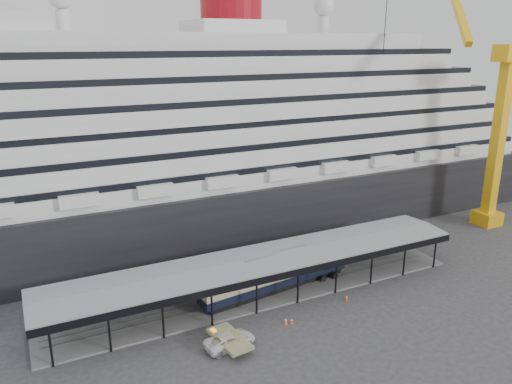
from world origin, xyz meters
TOP-DOWN VIEW (x-y plane):
  - ground at (0.00, 0.00)m, footprint 200.00×200.00m
  - cruise_ship at (0.05, 32.00)m, footprint 130.00×30.00m
  - platform_canopy at (0.00, 5.00)m, footprint 56.00×9.18m
  - crane_yellow at (47.06, 10.54)m, footprint 23.83×18.78m
  - port_truck at (-8.56, -3.96)m, footprint 5.95×3.28m
  - pullman_carriage at (1.99, 5.00)m, footprint 22.12×5.47m
  - traffic_cone_left at (-0.22, -2.90)m, footprint 0.46×0.46m
  - traffic_cone_mid at (-0.90, -2.68)m, footprint 0.50×0.50m
  - traffic_cone_right at (8.80, -1.34)m, footprint 0.46×0.46m

SIDE VIEW (x-z plane):
  - ground at x=0.00m, z-range 0.00..0.00m
  - traffic_cone_left at x=-0.22m, z-range 0.00..0.68m
  - traffic_cone_right at x=8.80m, z-range 0.00..0.72m
  - traffic_cone_mid at x=-0.90m, z-range 0.00..0.81m
  - port_truck at x=-8.56m, z-range 0.00..1.58m
  - platform_canopy at x=0.00m, z-range -0.29..5.01m
  - pullman_carriage at x=1.99m, z-range -8.15..13.39m
  - cruise_ship at x=0.05m, z-range -3.60..40.30m
  - crane_yellow at x=47.06m, z-range -3.84..43.76m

